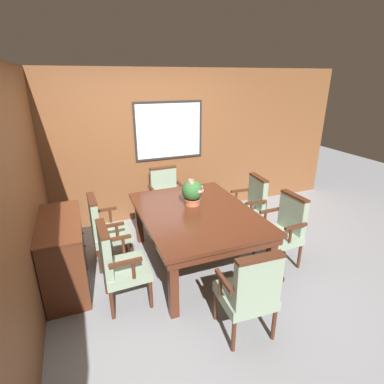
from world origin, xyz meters
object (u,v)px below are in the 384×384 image
at_px(dining_table, 196,217).
at_px(chair_left_far, 105,228).
at_px(chair_left_near, 118,262).
at_px(chair_head_far, 166,194).
at_px(potted_plant, 192,192).
at_px(chair_right_far, 250,205).
at_px(sideboard_cabinet, 64,254).
at_px(chair_right_near, 284,228).
at_px(chair_head_near, 250,291).

distance_m(dining_table, chair_left_far, 1.17).
bearing_deg(chair_left_near, chair_left_far, 0.70).
relative_size(chair_head_far, potted_plant, 2.73).
xyz_separation_m(dining_table, chair_right_far, (1.03, 0.39, -0.15)).
relative_size(chair_head_far, chair_left_far, 1.00).
height_order(chair_left_near, sideboard_cabinet, chair_left_near).
relative_size(chair_head_far, chair_right_near, 1.00).
bearing_deg(chair_right_near, dining_table, -113.32).
height_order(chair_right_near, potted_plant, potted_plant).
bearing_deg(chair_head_near, sideboard_cabinet, -39.22).
height_order(dining_table, potted_plant, potted_plant).
distance_m(chair_right_near, potted_plant, 1.25).
relative_size(chair_left_near, chair_right_far, 1.00).
bearing_deg(chair_right_near, chair_right_far, 178.77).
bearing_deg(chair_left_far, chair_head_near, -149.81).
relative_size(chair_head_near, potted_plant, 2.73).
height_order(chair_left_far, potted_plant, potted_plant).
xyz_separation_m(dining_table, chair_head_near, (-0.00, -1.29, -0.15)).
relative_size(chair_head_near, chair_left_near, 1.00).
height_order(chair_right_near, sideboard_cabinet, chair_right_near).
bearing_deg(chair_left_near, potted_plant, -62.07).
xyz_separation_m(chair_head_far, chair_left_far, (-1.06, -0.84, 0.00)).
height_order(chair_right_near, chair_left_far, same).
distance_m(potted_plant, sideboard_cabinet, 1.69).
bearing_deg(dining_table, sideboard_cabinet, 175.35).
xyz_separation_m(chair_head_near, chair_left_far, (-1.08, 1.71, 0.00)).
bearing_deg(dining_table, chair_left_near, -158.74).
bearing_deg(chair_right_far, chair_head_far, -125.70).
height_order(dining_table, sideboard_cabinet, sideboard_cabinet).
distance_m(chair_head_far, chair_left_near, 1.96).
xyz_separation_m(chair_right_near, sideboard_cabinet, (-2.62, 0.53, -0.09)).
bearing_deg(chair_head_near, chair_right_near, -137.11).
xyz_separation_m(chair_right_near, chair_left_far, (-2.13, 0.83, 0.00)).
relative_size(dining_table, chair_head_near, 1.93).
distance_m(chair_left_far, chair_right_far, 2.11).
xyz_separation_m(chair_right_near, chair_right_far, (-0.01, 0.79, 0.00)).
xyz_separation_m(dining_table, chair_head_far, (-0.02, 1.27, -0.15)).
distance_m(chair_left_near, sideboard_cabinet, 0.76).
relative_size(dining_table, chair_left_near, 1.93).
xyz_separation_m(chair_head_near, chair_right_near, (1.05, 0.88, 0.00)).
distance_m(chair_left_near, chair_right_far, 2.22).
xyz_separation_m(dining_table, potted_plant, (0.03, 0.21, 0.26)).
relative_size(dining_table, chair_left_far, 1.93).
bearing_deg(chair_right_far, sideboard_cabinet, -80.11).
height_order(chair_head_near, chair_right_near, same).
distance_m(dining_table, sideboard_cabinet, 1.60).
relative_size(chair_right_far, potted_plant, 2.73).
height_order(chair_right_far, potted_plant, potted_plant).
bearing_deg(chair_head_far, potted_plant, -89.02).
height_order(chair_right_near, chair_left_near, same).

